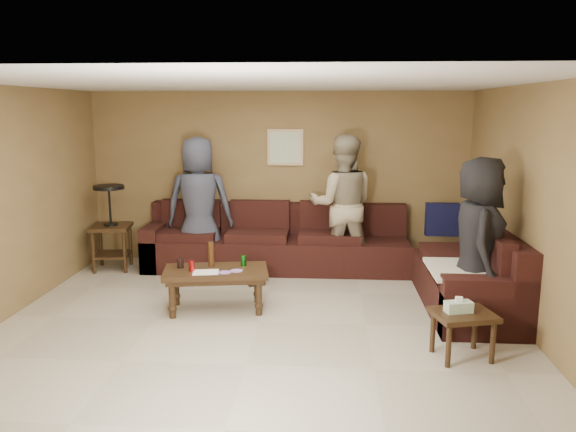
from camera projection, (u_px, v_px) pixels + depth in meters
The scene contains 10 objects.
room at pixel (258, 167), 5.70m from camera, with size 5.60×5.50×2.50m.
sectional_sofa at pixel (334, 257), 7.39m from camera, with size 4.65×2.90×0.97m.
coffee_table at pixel (216, 275), 6.31m from camera, with size 1.23×0.75×0.76m.
end_table_left at pixel (111, 226), 7.90m from camera, with size 0.60×0.60×1.20m.
side_table_right at pixel (462, 318), 5.09m from camera, with size 0.62×0.55×0.58m.
waste_bin at pixel (255, 274), 7.30m from camera, with size 0.22×0.22×0.26m, color #342011.
wall_art at pixel (285, 147), 8.12m from camera, with size 0.52×0.04×0.52m.
person_left at pixel (199, 204), 7.82m from camera, with size 0.92×0.60×1.88m, color #323545.
person_middle at pixel (342, 205), 7.68m from camera, with size 0.93×0.72×1.91m, color gray.
person_right at pixel (478, 241), 5.87m from camera, with size 0.87×0.56×1.77m, color black.
Camera 1 is at (0.70, -5.66, 2.25)m, focal length 35.00 mm.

